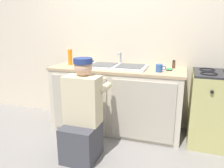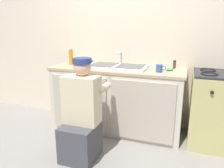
{
  "view_description": "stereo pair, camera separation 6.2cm",
  "coord_description": "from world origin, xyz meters",
  "px_view_note": "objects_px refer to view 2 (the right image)",
  "views": [
    {
      "loc": [
        0.84,
        -2.46,
        1.42
      ],
      "look_at": [
        0.0,
        0.1,
        0.71
      ],
      "focal_mm": 35.0,
      "sensor_mm": 36.0,
      "label": 1
    },
    {
      "loc": [
        0.9,
        -2.44,
        1.42
      ],
      "look_at": [
        0.0,
        0.1,
        0.71
      ],
      "focal_mm": 35.0,
      "sensor_mm": 36.0,
      "label": 2
    }
  ],
  "objects_px": {
    "sink_double_basin": "(117,66)",
    "soap_bottle_orange": "(71,57)",
    "coffee_mug": "(159,68)",
    "plumber_person": "(81,118)",
    "spice_bottle_pepper": "(174,65)",
    "cell_phone": "(170,70)",
    "stove_range": "(217,109)"
  },
  "relations": [
    {
      "from": "soap_bottle_orange",
      "to": "cell_phone",
      "type": "height_order",
      "value": "soap_bottle_orange"
    },
    {
      "from": "cell_phone",
      "to": "sink_double_basin",
      "type": "bearing_deg",
      "value": -174.32
    },
    {
      "from": "sink_double_basin",
      "to": "coffee_mug",
      "type": "relative_size",
      "value": 6.35
    },
    {
      "from": "sink_double_basin",
      "to": "coffee_mug",
      "type": "xyz_separation_m",
      "value": [
        0.57,
        -0.11,
        0.03
      ]
    },
    {
      "from": "stove_range",
      "to": "soap_bottle_orange",
      "type": "distance_m",
      "value": 2.04
    },
    {
      "from": "stove_range",
      "to": "coffee_mug",
      "type": "height_order",
      "value": "coffee_mug"
    },
    {
      "from": "plumber_person",
      "to": "spice_bottle_pepper",
      "type": "height_order",
      "value": "plumber_person"
    },
    {
      "from": "spice_bottle_pepper",
      "to": "cell_phone",
      "type": "bearing_deg",
      "value": -107.92
    },
    {
      "from": "spice_bottle_pepper",
      "to": "coffee_mug",
      "type": "relative_size",
      "value": 0.83
    },
    {
      "from": "plumber_person",
      "to": "coffee_mug",
      "type": "xyz_separation_m",
      "value": [
        0.72,
        0.68,
        0.47
      ]
    },
    {
      "from": "sink_double_basin",
      "to": "cell_phone",
      "type": "relative_size",
      "value": 5.71
    },
    {
      "from": "soap_bottle_orange",
      "to": "sink_double_basin",
      "type": "bearing_deg",
      "value": -0.93
    },
    {
      "from": "sink_double_basin",
      "to": "plumber_person",
      "type": "distance_m",
      "value": 0.92
    },
    {
      "from": "sink_double_basin",
      "to": "soap_bottle_orange",
      "type": "distance_m",
      "value": 0.71
    },
    {
      "from": "plumber_person",
      "to": "cell_phone",
      "type": "xyz_separation_m",
      "value": [
        0.83,
        0.86,
        0.43
      ]
    },
    {
      "from": "soap_bottle_orange",
      "to": "stove_range",
      "type": "bearing_deg",
      "value": -0.39
    },
    {
      "from": "plumber_person",
      "to": "coffee_mug",
      "type": "bearing_deg",
      "value": 43.42
    },
    {
      "from": "stove_range",
      "to": "coffee_mug",
      "type": "xyz_separation_m",
      "value": [
        -0.69,
        -0.11,
        0.48
      ]
    },
    {
      "from": "stove_range",
      "to": "cell_phone",
      "type": "height_order",
      "value": "stove_range"
    },
    {
      "from": "soap_bottle_orange",
      "to": "cell_phone",
      "type": "bearing_deg",
      "value": 2.34
    },
    {
      "from": "sink_double_basin",
      "to": "spice_bottle_pepper",
      "type": "bearing_deg",
      "value": 15.53
    },
    {
      "from": "spice_bottle_pepper",
      "to": "soap_bottle_orange",
      "type": "bearing_deg",
      "value": -172.4
    },
    {
      "from": "sink_double_basin",
      "to": "spice_bottle_pepper",
      "type": "relative_size",
      "value": 7.62
    },
    {
      "from": "soap_bottle_orange",
      "to": "cell_phone",
      "type": "distance_m",
      "value": 1.39
    },
    {
      "from": "coffee_mug",
      "to": "sink_double_basin",
      "type": "bearing_deg",
      "value": 168.92
    },
    {
      "from": "sink_double_basin",
      "to": "cell_phone",
      "type": "height_order",
      "value": "sink_double_basin"
    },
    {
      "from": "soap_bottle_orange",
      "to": "spice_bottle_pepper",
      "type": "height_order",
      "value": "soap_bottle_orange"
    },
    {
      "from": "cell_phone",
      "to": "coffee_mug",
      "type": "height_order",
      "value": "coffee_mug"
    },
    {
      "from": "sink_double_basin",
      "to": "soap_bottle_orange",
      "type": "relative_size",
      "value": 3.2
    },
    {
      "from": "stove_range",
      "to": "coffee_mug",
      "type": "bearing_deg",
      "value": -170.99
    },
    {
      "from": "sink_double_basin",
      "to": "spice_bottle_pepper",
      "type": "distance_m",
      "value": 0.75
    },
    {
      "from": "stove_range",
      "to": "cell_phone",
      "type": "relative_size",
      "value": 6.51
    }
  ]
}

